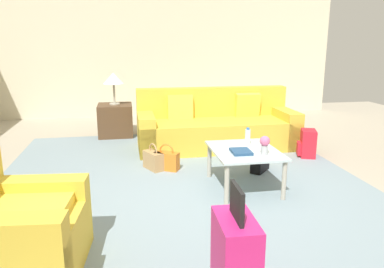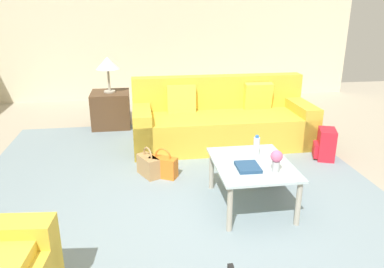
{
  "view_description": "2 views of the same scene",
  "coord_description": "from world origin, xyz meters",
  "px_view_note": "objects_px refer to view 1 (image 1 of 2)",
  "views": [
    {
      "loc": [
        -3.5,
        0.8,
        1.64
      ],
      "look_at": [
        0.06,
        0.16,
        0.75
      ],
      "focal_mm": 35.0,
      "sensor_mm": 36.0,
      "label": 1
    },
    {
      "loc": [
        -2.77,
        0.55,
        1.9
      ],
      "look_at": [
        0.33,
        0.09,
        0.81
      ],
      "focal_mm": 35.0,
      "sensor_mm": 36.0,
      "label": 2
    }
  ],
  "objects_px": {
    "water_bottle": "(248,137)",
    "flower_vase": "(265,143)",
    "handbag_tan": "(153,160)",
    "table_lamp": "(113,79)",
    "armchair": "(8,236)",
    "coffee_table": "(244,155)",
    "handbag_black": "(260,162)",
    "coffee_table_book": "(241,152)",
    "couch": "(216,128)",
    "suitcase_magenta": "(235,264)",
    "backpack_red": "(307,144)",
    "side_table": "(116,120)",
    "handbag_orange": "(167,161)"
  },
  "relations": [
    {
      "from": "side_table",
      "to": "handbag_orange",
      "type": "relative_size",
      "value": 1.67
    },
    {
      "from": "couch",
      "to": "table_lamp",
      "type": "height_order",
      "value": "table_lamp"
    },
    {
      "from": "handbag_tan",
      "to": "backpack_red",
      "type": "height_order",
      "value": "backpack_red"
    },
    {
      "from": "armchair",
      "to": "water_bottle",
      "type": "height_order",
      "value": "armchair"
    },
    {
      "from": "suitcase_magenta",
      "to": "handbag_tan",
      "type": "height_order",
      "value": "suitcase_magenta"
    },
    {
      "from": "water_bottle",
      "to": "armchair",
      "type": "bearing_deg",
      "value": 123.38
    },
    {
      "from": "flower_vase",
      "to": "coffee_table",
      "type": "bearing_deg",
      "value": 34.29
    },
    {
      "from": "suitcase_magenta",
      "to": "handbag_black",
      "type": "distance_m",
      "value": 2.73
    },
    {
      "from": "coffee_table",
      "to": "coffee_table_book",
      "type": "height_order",
      "value": "coffee_table_book"
    },
    {
      "from": "handbag_black",
      "to": "handbag_tan",
      "type": "height_order",
      "value": "same"
    },
    {
      "from": "handbag_tan",
      "to": "table_lamp",
      "type": "bearing_deg",
      "value": 14.8
    },
    {
      "from": "flower_vase",
      "to": "table_lamp",
      "type": "bearing_deg",
      "value": 28.65
    },
    {
      "from": "armchair",
      "to": "coffee_table_book",
      "type": "distance_m",
      "value": 2.4
    },
    {
      "from": "armchair",
      "to": "flower_vase",
      "type": "relative_size",
      "value": 4.73
    },
    {
      "from": "couch",
      "to": "table_lamp",
      "type": "relative_size",
      "value": 4.44
    },
    {
      "from": "handbag_black",
      "to": "water_bottle",
      "type": "bearing_deg",
      "value": 136.72
    },
    {
      "from": "handbag_orange",
      "to": "handbag_tan",
      "type": "xyz_separation_m",
      "value": [
        0.05,
        0.17,
        0.0
      ]
    },
    {
      "from": "couch",
      "to": "coffee_table",
      "type": "height_order",
      "value": "couch"
    },
    {
      "from": "side_table",
      "to": "handbag_tan",
      "type": "xyz_separation_m",
      "value": [
        -1.98,
        -0.52,
        -0.15
      ]
    },
    {
      "from": "water_bottle",
      "to": "table_lamp",
      "type": "distance_m",
      "value": 3.09
    },
    {
      "from": "armchair",
      "to": "coffee_table_book",
      "type": "relative_size",
      "value": 3.8
    },
    {
      "from": "handbag_black",
      "to": "handbag_tan",
      "type": "bearing_deg",
      "value": 76.68
    },
    {
      "from": "side_table",
      "to": "table_lamp",
      "type": "bearing_deg",
      "value": 0.0
    },
    {
      "from": "water_bottle",
      "to": "suitcase_magenta",
      "type": "distance_m",
      "value": 2.35
    },
    {
      "from": "couch",
      "to": "table_lamp",
      "type": "bearing_deg",
      "value": 58.06
    },
    {
      "from": "armchair",
      "to": "flower_vase",
      "type": "bearing_deg",
      "value": -65.14
    },
    {
      "from": "water_bottle",
      "to": "handbag_tan",
      "type": "height_order",
      "value": "water_bottle"
    },
    {
      "from": "armchair",
      "to": "backpack_red",
      "type": "bearing_deg",
      "value": -56.4
    },
    {
      "from": "table_lamp",
      "to": "handbag_tan",
      "type": "relative_size",
      "value": 1.56
    },
    {
      "from": "armchair",
      "to": "coffee_table",
      "type": "height_order",
      "value": "armchair"
    },
    {
      "from": "handbag_tan",
      "to": "armchair",
      "type": "bearing_deg",
      "value": 150.63
    },
    {
      "from": "coffee_table_book",
      "to": "table_lamp",
      "type": "bearing_deg",
      "value": 27.44
    },
    {
      "from": "water_bottle",
      "to": "flower_vase",
      "type": "xyz_separation_m",
      "value": [
        -0.42,
        -0.05,
        0.03
      ]
    },
    {
      "from": "coffee_table_book",
      "to": "backpack_red",
      "type": "bearing_deg",
      "value": -49.15
    },
    {
      "from": "couch",
      "to": "water_bottle",
      "type": "bearing_deg",
      "value": -180.0
    },
    {
      "from": "water_bottle",
      "to": "handbag_black",
      "type": "xyz_separation_m",
      "value": [
        0.3,
        -0.28,
        -0.42
      ]
    },
    {
      "from": "water_bottle",
      "to": "flower_vase",
      "type": "distance_m",
      "value": 0.42
    },
    {
      "from": "coffee_table",
      "to": "handbag_orange",
      "type": "distance_m",
      "value": 1.15
    },
    {
      "from": "armchair",
      "to": "handbag_black",
      "type": "relative_size",
      "value": 2.71
    },
    {
      "from": "armchair",
      "to": "handbag_tan",
      "type": "xyz_separation_m",
      "value": [
        2.11,
        -1.19,
        -0.17
      ]
    },
    {
      "from": "handbag_black",
      "to": "handbag_tan",
      "type": "xyz_separation_m",
      "value": [
        0.32,
        1.36,
        0.0
      ]
    },
    {
      "from": "backpack_red",
      "to": "suitcase_magenta",
      "type": "bearing_deg",
      "value": 146.47
    },
    {
      "from": "water_bottle",
      "to": "backpack_red",
      "type": "xyz_separation_m",
      "value": [
        0.8,
        -1.19,
        -0.36
      ]
    },
    {
      "from": "coffee_table",
      "to": "handbag_black",
      "type": "xyz_separation_m",
      "value": [
        0.5,
        -0.38,
        -0.27
      ]
    },
    {
      "from": "flower_vase",
      "to": "armchair",
      "type": "bearing_deg",
      "value": 114.86
    },
    {
      "from": "flower_vase",
      "to": "suitcase_magenta",
      "type": "xyz_separation_m",
      "value": [
        -1.78,
        0.85,
        -0.22
      ]
    },
    {
      "from": "table_lamp",
      "to": "handbag_tan",
      "type": "bearing_deg",
      "value": -165.2
    },
    {
      "from": "backpack_red",
      "to": "armchair",
      "type": "bearing_deg",
      "value": 123.6
    },
    {
      "from": "handbag_tan",
      "to": "water_bottle",
      "type": "bearing_deg",
      "value": -119.95
    },
    {
      "from": "flower_vase",
      "to": "handbag_tan",
      "type": "bearing_deg",
      "value": 47.28
    }
  ]
}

